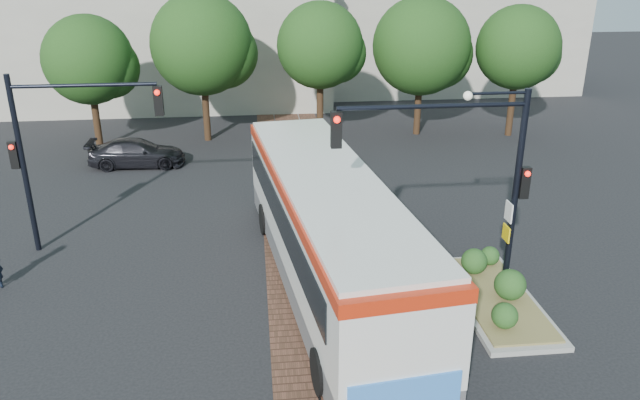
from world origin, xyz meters
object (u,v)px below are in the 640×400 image
Objects in this scene: city_bus at (328,226)px; signal_pole_main at (475,166)px; traffic_island at (496,290)px; signal_pole_left at (55,140)px; parked_car at (137,153)px.

signal_pole_main reaches higher than city_bus.
signal_pole_left is (-13.19, 4.89, 3.54)m from traffic_island.
signal_pole_left is at bearing 150.93° from city_bus.
signal_pole_main is at bearing -139.38° from parked_car.
signal_pole_main is 1.00× the size of signal_pole_left.
city_bus is 4.59m from signal_pole_main.
traffic_island is at bearing -20.36° from signal_pole_left.
city_bus is at bearing 160.47° from signal_pole_main.
city_bus is at bearing -22.30° from signal_pole_left.
traffic_island is 18.44m from parked_car.
signal_pole_left is 1.35× the size of parked_car.
signal_pole_left is at bearing 175.28° from parked_car.
parked_car is (0.81, 8.77, -3.22)m from signal_pole_left.
signal_pole_left is 9.38m from parked_car.
signal_pole_main is 1.35× the size of parked_car.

